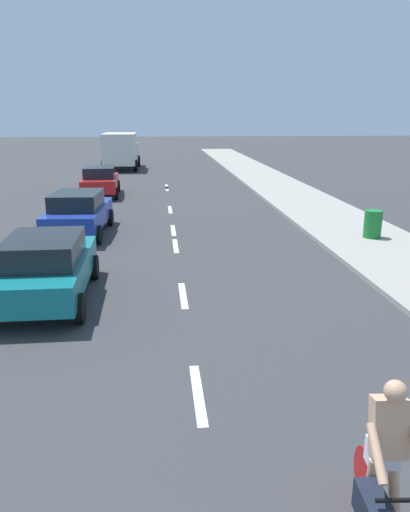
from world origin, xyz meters
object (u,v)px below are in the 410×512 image
Objects in this scene: delivery_truck at (121,150)px; parked_car_red at (100,180)px; parked_car_teal at (46,266)px; parked_car_blue at (78,212)px; cyclist at (384,473)px; trash_bin_far at (373,224)px.

parked_car_red is at bearing -89.90° from delivery_truck.
parked_car_red is (-0.41, 15.73, -0.00)m from parked_car_teal.
parked_car_blue is 9.00m from parked_car_red.
trash_bin_far is at bearing -108.77° from cyclist.
cyclist is 1.94× the size of trash_bin_far.
parked_car_blue is (-0.24, 6.74, 0.00)m from parked_car_teal.
parked_car_teal and parked_car_blue have the same top height.
parked_car_teal is 0.98× the size of parked_car_blue.
parked_car_blue reaches higher than trash_bin_far.
parked_car_teal is at bearing -53.26° from cyclist.
delivery_truck is at bearing 92.71° from parked_car_blue.
delivery_truck is (0.08, 22.41, 0.66)m from parked_car_blue.
delivery_truck reaches higher than trash_bin_far.
cyclist is 0.29× the size of delivery_truck.
delivery_truck is (0.25, 13.42, 0.67)m from parked_car_red.
delivery_truck reaches higher than parked_car_blue.
trash_bin_far is (9.92, 4.78, -0.23)m from parked_car_teal.
delivery_truck is at bearing 112.47° from trash_bin_far.
parked_car_teal is at bearing -154.26° from trash_bin_far.
parked_car_red is at bearing -73.30° from cyclist.
delivery_truck is at bearing 89.69° from parked_car_teal.
parked_car_blue is (-5.00, 14.17, 0.01)m from cyclist.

